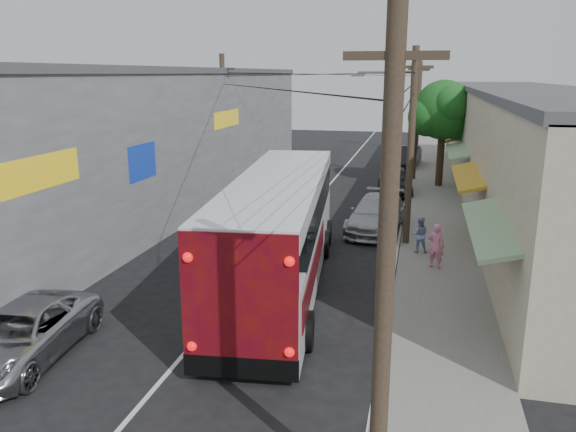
% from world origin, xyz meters
% --- Properties ---
extents(ground, '(120.00, 120.00, 0.00)m').
position_xyz_m(ground, '(0.00, 0.00, 0.00)').
color(ground, black).
rests_on(ground, ground).
extents(sidewalk, '(3.00, 80.00, 0.12)m').
position_xyz_m(sidewalk, '(6.50, 20.00, 0.06)').
color(sidewalk, slate).
rests_on(sidewalk, ground).
extents(building_right, '(7.09, 40.00, 6.25)m').
position_xyz_m(building_right, '(10.99, 22.00, 3.15)').
color(building_right, beige).
rests_on(building_right, ground).
extents(building_left, '(7.20, 36.00, 7.25)m').
position_xyz_m(building_left, '(-8.50, 18.00, 3.65)').
color(building_left, gray).
rests_on(building_left, ground).
extents(utility_poles, '(11.80, 45.28, 8.00)m').
position_xyz_m(utility_poles, '(3.13, 20.33, 4.13)').
color(utility_poles, '#473828').
rests_on(utility_poles, ground).
extents(street_tree, '(4.40, 4.00, 6.60)m').
position_xyz_m(street_tree, '(6.87, 26.02, 4.67)').
color(street_tree, '#3F2B19').
rests_on(street_tree, ground).
extents(coach_bus, '(4.09, 13.12, 3.72)m').
position_xyz_m(coach_bus, '(1.19, 7.52, 1.93)').
color(coach_bus, white).
rests_on(coach_bus, ground).
extents(jeepney, '(2.66, 5.03, 1.35)m').
position_xyz_m(jeepney, '(-3.80, 1.00, 0.67)').
color(jeepney, '#B6B5BC').
rests_on(jeepney, ground).
extents(parked_suv, '(2.62, 5.51, 1.55)m').
position_xyz_m(parked_suv, '(3.80, 15.03, 0.78)').
color(parked_suv, '#A9A8B0').
rests_on(parked_suv, ground).
extents(parked_car_mid, '(2.41, 4.72, 1.54)m').
position_xyz_m(parked_car_mid, '(4.19, 23.70, 0.77)').
color(parked_car_mid, '#29292E').
rests_on(parked_car_mid, ground).
extents(parked_car_far, '(2.16, 4.87, 1.56)m').
position_xyz_m(parked_car_far, '(4.60, 33.68, 0.78)').
color(parked_car_far, black).
rests_on(parked_car_far, ground).
extents(pedestrian_near, '(0.68, 0.54, 1.64)m').
position_xyz_m(pedestrian_near, '(6.33, 10.11, 0.94)').
color(pedestrian_near, pink).
rests_on(pedestrian_near, sidewalk).
extents(pedestrian_far, '(0.72, 0.57, 1.41)m').
position_xyz_m(pedestrian_far, '(5.74, 11.82, 0.83)').
color(pedestrian_far, '#8795C5').
rests_on(pedestrian_far, sidewalk).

